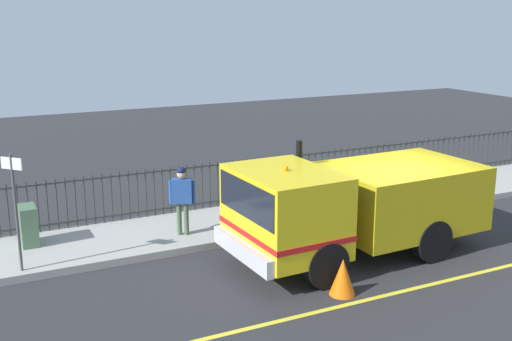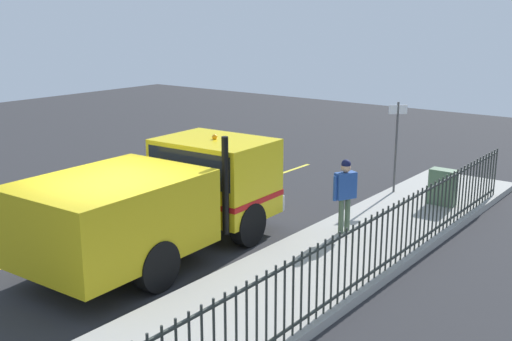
{
  "view_description": "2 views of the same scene",
  "coord_description": "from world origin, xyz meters",
  "px_view_note": "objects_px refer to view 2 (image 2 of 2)",
  "views": [
    {
      "loc": [
        -10.8,
        8.93,
        5.3
      ],
      "look_at": [
        1.41,
        2.91,
        1.86
      ],
      "focal_mm": 43.52,
      "sensor_mm": 36.0,
      "label": 1
    },
    {
      "loc": [
        9.07,
        -7.36,
        4.89
      ],
      "look_at": [
        0.86,
        3.31,
        1.52
      ],
      "focal_mm": 43.92,
      "sensor_mm": 36.0,
      "label": 2
    }
  ],
  "objects_px": {
    "work_truck": "(167,195)",
    "street_sign": "(397,137)",
    "worker_standing": "(345,188)",
    "traffic_cone": "(155,209)",
    "utility_cabinet": "(443,187)"
  },
  "relations": [
    {
      "from": "work_truck",
      "to": "worker_standing",
      "type": "relative_size",
      "value": 3.6
    },
    {
      "from": "utility_cabinet",
      "to": "traffic_cone",
      "type": "height_order",
      "value": "utility_cabinet"
    },
    {
      "from": "worker_standing",
      "to": "traffic_cone",
      "type": "distance_m",
      "value": 4.58
    },
    {
      "from": "street_sign",
      "to": "utility_cabinet",
      "type": "bearing_deg",
      "value": -12.74
    },
    {
      "from": "worker_standing",
      "to": "traffic_cone",
      "type": "xyz_separation_m",
      "value": [
        -4.14,
        -1.78,
        -0.83
      ]
    },
    {
      "from": "utility_cabinet",
      "to": "traffic_cone",
      "type": "distance_m",
      "value": 7.23
    },
    {
      "from": "street_sign",
      "to": "work_truck",
      "type": "bearing_deg",
      "value": -106.45
    },
    {
      "from": "utility_cabinet",
      "to": "worker_standing",
      "type": "bearing_deg",
      "value": -105.25
    },
    {
      "from": "work_truck",
      "to": "street_sign",
      "type": "bearing_deg",
      "value": 71.28
    },
    {
      "from": "street_sign",
      "to": "traffic_cone",
      "type": "bearing_deg",
      "value": -122.97
    },
    {
      "from": "traffic_cone",
      "to": "street_sign",
      "type": "xyz_separation_m",
      "value": [
        3.57,
        5.5,
        1.34
      ]
    },
    {
      "from": "work_truck",
      "to": "traffic_cone",
      "type": "bearing_deg",
      "value": 141.88
    },
    {
      "from": "worker_standing",
      "to": "traffic_cone",
      "type": "height_order",
      "value": "worker_standing"
    },
    {
      "from": "worker_standing",
      "to": "street_sign",
      "type": "relative_size",
      "value": 0.68
    },
    {
      "from": "work_truck",
      "to": "utility_cabinet",
      "type": "distance_m",
      "value": 7.23
    }
  ]
}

